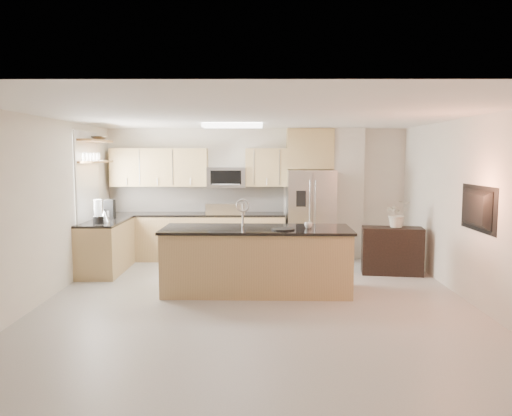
{
  "coord_description": "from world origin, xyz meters",
  "views": [
    {
      "loc": [
        0.02,
        -6.88,
        2.06
      ],
      "look_at": [
        -0.01,
        1.3,
        1.2
      ],
      "focal_mm": 35.0,
      "sensor_mm": 36.0,
      "label": 1
    }
  ],
  "objects_px": {
    "refrigerator": "(310,215)",
    "flower_vase": "(398,207)",
    "platter": "(283,229)",
    "coffee_maker": "(109,209)",
    "microwave": "(226,177)",
    "cup": "(308,225)",
    "range": "(226,236)",
    "kettle": "(104,216)",
    "credenza": "(392,251)",
    "blender": "(98,213)",
    "television": "(472,208)",
    "bowl": "(99,138)",
    "island": "(257,260)"
  },
  "relations": [
    {
      "from": "credenza",
      "to": "flower_vase",
      "type": "distance_m",
      "value": 0.77
    },
    {
      "from": "credenza",
      "to": "television",
      "type": "distance_m",
      "value": 2.17
    },
    {
      "from": "television",
      "to": "credenza",
      "type": "bearing_deg",
      "value": 16.26
    },
    {
      "from": "range",
      "to": "island",
      "type": "distance_m",
      "value": 2.47
    },
    {
      "from": "cup",
      "to": "flower_vase",
      "type": "height_order",
      "value": "flower_vase"
    },
    {
      "from": "microwave",
      "to": "blender",
      "type": "bearing_deg",
      "value": -142.75
    },
    {
      "from": "range",
      "to": "island",
      "type": "height_order",
      "value": "island"
    },
    {
      "from": "microwave",
      "to": "kettle",
      "type": "distance_m",
      "value": 2.53
    },
    {
      "from": "kettle",
      "to": "flower_vase",
      "type": "relative_size",
      "value": 0.32
    },
    {
      "from": "credenza",
      "to": "flower_vase",
      "type": "bearing_deg",
      "value": 20.6
    },
    {
      "from": "island",
      "to": "bowl",
      "type": "xyz_separation_m",
      "value": [
        -2.85,
        1.66,
        1.89
      ]
    },
    {
      "from": "bowl",
      "to": "television",
      "type": "distance_m",
      "value": 6.32
    },
    {
      "from": "island",
      "to": "coffee_maker",
      "type": "height_order",
      "value": "island"
    },
    {
      "from": "refrigerator",
      "to": "flower_vase",
      "type": "distance_m",
      "value": 1.84
    },
    {
      "from": "microwave",
      "to": "cup",
      "type": "height_order",
      "value": "microwave"
    },
    {
      "from": "kettle",
      "to": "bowl",
      "type": "relative_size",
      "value": 0.62
    },
    {
      "from": "cup",
      "to": "bowl",
      "type": "relative_size",
      "value": 0.31
    },
    {
      "from": "refrigerator",
      "to": "cup",
      "type": "distance_m",
      "value": 2.39
    },
    {
      "from": "coffee_maker",
      "to": "bowl",
      "type": "height_order",
      "value": "bowl"
    },
    {
      "from": "island",
      "to": "bowl",
      "type": "distance_m",
      "value": 3.81
    },
    {
      "from": "range",
      "to": "kettle",
      "type": "xyz_separation_m",
      "value": [
        -2.02,
        -1.27,
        0.55
      ]
    },
    {
      "from": "refrigerator",
      "to": "flower_vase",
      "type": "relative_size",
      "value": 2.51
    },
    {
      "from": "microwave",
      "to": "kettle",
      "type": "xyz_separation_m",
      "value": [
        -2.02,
        -1.39,
        -0.61
      ]
    },
    {
      "from": "credenza",
      "to": "kettle",
      "type": "height_order",
      "value": "kettle"
    },
    {
      "from": "microwave",
      "to": "platter",
      "type": "distance_m",
      "value": 2.95
    },
    {
      "from": "platter",
      "to": "bowl",
      "type": "height_order",
      "value": "bowl"
    },
    {
      "from": "platter",
      "to": "coffee_maker",
      "type": "height_order",
      "value": "coffee_maker"
    },
    {
      "from": "island",
      "to": "kettle",
      "type": "distance_m",
      "value": 2.91
    },
    {
      "from": "kettle",
      "to": "television",
      "type": "bearing_deg",
      "value": -18.5
    },
    {
      "from": "cup",
      "to": "bowl",
      "type": "xyz_separation_m",
      "value": [
        -3.63,
        1.68,
        1.36
      ]
    },
    {
      "from": "platter",
      "to": "cup",
      "type": "bearing_deg",
      "value": 23.1
    },
    {
      "from": "range",
      "to": "coffee_maker",
      "type": "bearing_deg",
      "value": -160.57
    },
    {
      "from": "platter",
      "to": "blender",
      "type": "xyz_separation_m",
      "value": [
        -3.07,
        1.13,
        0.11
      ]
    },
    {
      "from": "blender",
      "to": "microwave",
      "type": "bearing_deg",
      "value": 37.25
    },
    {
      "from": "flower_vase",
      "to": "blender",
      "type": "bearing_deg",
      "value": -177.45
    },
    {
      "from": "coffee_maker",
      "to": "island",
      "type": "bearing_deg",
      "value": -31.49
    },
    {
      "from": "cup",
      "to": "blender",
      "type": "height_order",
      "value": "blender"
    },
    {
      "from": "kettle",
      "to": "island",
      "type": "bearing_deg",
      "value": -23.15
    },
    {
      "from": "range",
      "to": "television",
      "type": "xyz_separation_m",
      "value": [
        3.51,
        -3.12,
        0.88
      ]
    },
    {
      "from": "blender",
      "to": "flower_vase",
      "type": "distance_m",
      "value": 5.12
    },
    {
      "from": "range",
      "to": "kettle",
      "type": "relative_size",
      "value": 5.03
    },
    {
      "from": "microwave",
      "to": "kettle",
      "type": "bearing_deg",
      "value": -145.48
    },
    {
      "from": "microwave",
      "to": "credenza",
      "type": "distance_m",
      "value": 3.48
    },
    {
      "from": "cup",
      "to": "bowl",
      "type": "height_order",
      "value": "bowl"
    },
    {
      "from": "cup",
      "to": "platter",
      "type": "xyz_separation_m",
      "value": [
        -0.39,
        -0.17,
        -0.04
      ]
    },
    {
      "from": "cup",
      "to": "television",
      "type": "xyz_separation_m",
      "value": [
        2.13,
        -0.71,
        0.33
      ]
    },
    {
      "from": "cup",
      "to": "kettle",
      "type": "height_order",
      "value": "kettle"
    },
    {
      "from": "credenza",
      "to": "platter",
      "type": "height_order",
      "value": "platter"
    },
    {
      "from": "refrigerator",
      "to": "cup",
      "type": "xyz_separation_m",
      "value": [
        -0.28,
        -2.37,
        0.13
      ]
    },
    {
      "from": "island",
      "to": "blender",
      "type": "distance_m",
      "value": 2.9
    }
  ]
}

